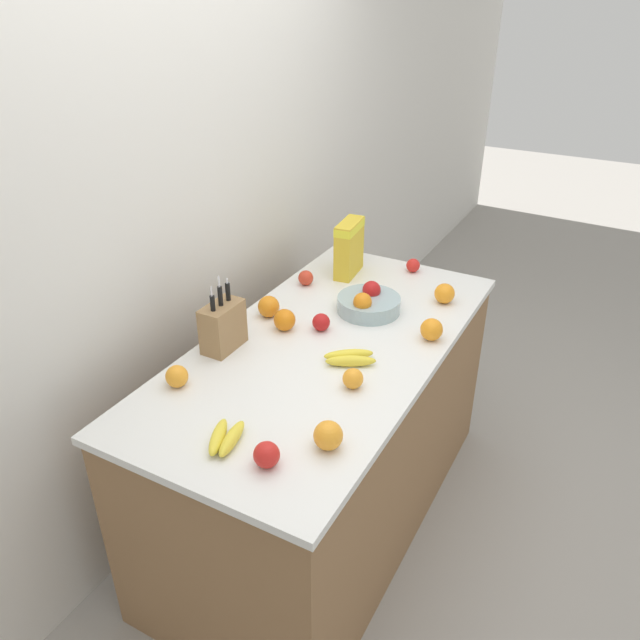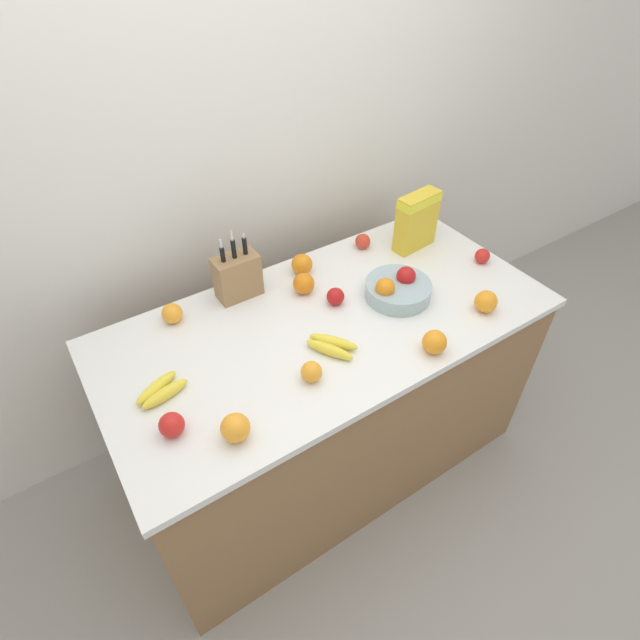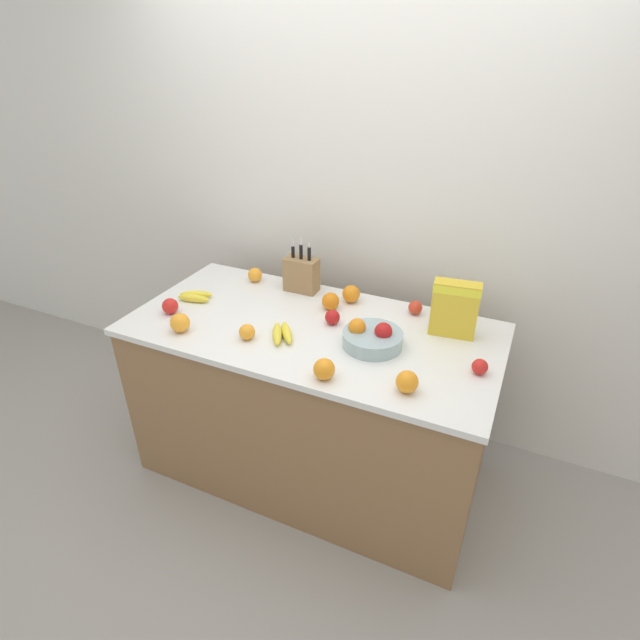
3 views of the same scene
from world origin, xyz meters
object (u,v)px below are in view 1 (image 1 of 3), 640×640
cereal_box (349,246)px  apple_near_bananas (321,322)px  apple_by_knife_block (413,265)px  orange_back_center (328,435)px  orange_front_left (445,293)px  fruit_bowl (368,303)px  orange_front_right (285,320)px  orange_front_center (432,329)px  orange_near_bowl (353,379)px  orange_by_cereal (269,307)px  orange_mid_left (177,376)px  apple_middle (306,278)px  apple_front (267,455)px  banana_bunch_left (225,438)px  knife_block (223,326)px  banana_bunch_right (350,358)px

cereal_box → apple_near_bananas: bearing=-171.6°
apple_by_knife_block → orange_back_center: bearing=-169.8°
orange_front_left → apple_near_bananas: bearing=142.6°
fruit_bowl → apple_by_knife_block: bearing=-2.4°
orange_front_right → fruit_bowl: bearing=-37.5°
orange_front_center → orange_front_right: (-0.21, 0.53, -0.00)m
apple_by_knife_block → apple_near_bananas: apple_near_bananas is taller
orange_near_bowl → apple_by_knife_block: bearing=9.4°
cereal_box → orange_by_cereal: cereal_box is taller
fruit_bowl → orange_mid_left: 0.87m
apple_middle → apple_front: bearing=-155.6°
apple_near_bananas → orange_front_right: (-0.07, 0.13, 0.01)m
banana_bunch_left → apple_near_bananas: bearing=5.5°
apple_front → orange_front_center: 0.91m
fruit_bowl → orange_front_left: (0.23, -0.25, 0.00)m
knife_block → orange_front_center: 0.79m
knife_block → orange_mid_left: (-0.28, -0.01, -0.05)m
cereal_box → apple_near_bananas: cereal_box is taller
banana_bunch_left → orange_mid_left: orange_mid_left is taller
orange_by_cereal → banana_bunch_left: bearing=-156.8°
apple_near_bananas → orange_mid_left: (-0.57, 0.25, 0.00)m
orange_near_bowl → orange_mid_left: size_ratio=0.92×
orange_front_center → banana_bunch_right: bearing=145.8°
orange_mid_left → fruit_bowl: bearing=-23.5°
cereal_box → orange_front_center: bearing=-131.7°
apple_front → orange_back_center: (0.15, -0.12, 0.01)m
cereal_box → orange_front_center: cereal_box is taller
orange_mid_left → orange_back_center: bearing=-93.1°
apple_by_knife_block → orange_front_right: bearing=162.0°
orange_front_center → orange_by_cereal: 0.66m
apple_near_bananas → knife_block: bearing=138.2°
orange_front_center → orange_back_center: (-0.74, 0.05, 0.00)m
orange_back_center → orange_front_left: (1.06, 0.00, -0.00)m
knife_block → apple_near_bananas: knife_block is taller
banana_bunch_left → orange_mid_left: size_ratio=2.38×
banana_bunch_left → orange_by_cereal: (0.73, 0.31, 0.02)m
banana_bunch_right → orange_front_right: orange_front_right is taller
apple_near_bananas → apple_by_knife_block: bearing=-9.7°
orange_back_center → fruit_bowl: bearing=16.9°
cereal_box → orange_mid_left: bearing=167.8°
banana_bunch_left → orange_front_left: (1.19, -0.28, 0.02)m
orange_front_center → orange_front_right: same height
apple_near_bananas → orange_front_center: bearing=-70.9°
apple_front → knife_block: bearing=46.5°
orange_front_right → knife_block: bearing=149.8°
orange_front_right → orange_mid_left: bearing=166.5°
cereal_box → orange_front_right: (-0.59, -0.01, -0.10)m
orange_back_center → orange_near_bowl: orange_back_center is taller
fruit_bowl → apple_middle: fruit_bowl is taller
orange_by_cereal → apple_near_bananas: bearing=-89.3°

